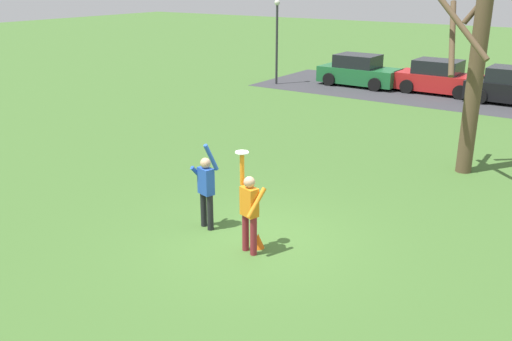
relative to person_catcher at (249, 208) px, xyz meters
name	(u,v)px	position (x,y,z in m)	size (l,w,h in m)	color
ground_plane	(255,240)	(-0.22, 0.50, -0.98)	(120.00, 120.00, 0.00)	#426B2D
person_catcher	(249,208)	(0.00, 0.00, 0.00)	(0.58, 0.48, 2.08)	maroon
person_defender	(206,187)	(-1.46, 0.44, 0.00)	(0.62, 0.54, 2.04)	black
frisbee_disc	(242,152)	(-0.22, 0.06, 1.11)	(0.27, 0.27, 0.02)	white
parked_car_green	(359,72)	(-5.89, 18.40, -0.25)	(4.14, 2.12, 1.59)	#1E6633
parked_car_red	(439,78)	(-1.87, 18.74, -0.25)	(4.14, 2.12, 1.59)	red
bare_tree_tall	(473,78)	(2.22, 7.56, 1.75)	(1.76, 1.81, 5.18)	brown
lamppost_by_lot	(277,34)	(-9.67, 16.41, 1.60)	(0.28, 0.28, 4.26)	#2D2D33
field_cone_orange	(258,241)	(0.03, 0.27, -0.82)	(0.26, 0.26, 0.32)	orange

